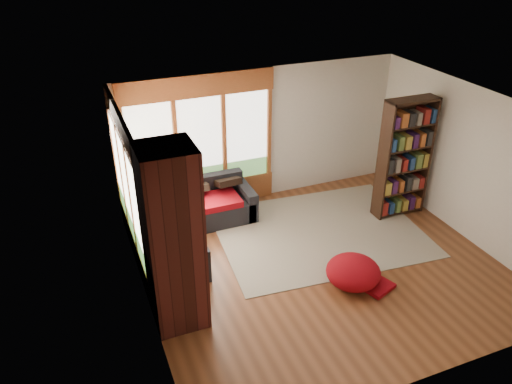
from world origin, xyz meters
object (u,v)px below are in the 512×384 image
object	(u,v)px
brick_chimney	(173,240)
dog_brindle	(156,221)
area_rug	(319,232)
sectional_sofa	(175,221)
pouf	(353,271)
dog_tan	(181,192)
bookshelf	(404,159)

from	to	relation	value
brick_chimney	dog_brindle	distance (m)	1.53
dog_brindle	area_rug	bearing A→B (deg)	-94.61
sectional_sofa	area_rug	bearing A→B (deg)	-14.71
pouf	dog_tan	world-z (taller)	dog_tan
sectional_sofa	pouf	distance (m)	3.18
bookshelf	brick_chimney	bearing A→B (deg)	-164.43
pouf	sectional_sofa	bearing A→B (deg)	133.21
pouf	dog_brindle	distance (m)	3.15
area_rug	dog_brindle	world-z (taller)	dog_brindle
dog_tan	dog_brindle	world-z (taller)	dog_tan
dog_tan	pouf	bearing A→B (deg)	-94.88
bookshelf	pouf	distance (m)	2.61
dog_tan	bookshelf	bearing A→B (deg)	-57.28
sectional_sofa	area_rug	world-z (taller)	sectional_sofa
bookshelf	pouf	xyz separation A→B (m)	(-1.92, -1.53, -0.89)
dog_brindle	sectional_sofa	bearing A→B (deg)	-34.28
area_rug	bookshelf	distance (m)	2.03
area_rug	brick_chimney	bearing A→B (deg)	-157.14
bookshelf	dog_brindle	size ratio (longest dim) A/B	2.72
sectional_sofa	dog_tan	world-z (taller)	dog_tan
dog_tan	dog_brindle	distance (m)	0.90
sectional_sofa	pouf	size ratio (longest dim) A/B	2.66
area_rug	pouf	xyz separation A→B (m)	(-0.23, -1.47, 0.23)
sectional_sofa	dog_brindle	xyz separation A→B (m)	(-0.42, -0.62, 0.46)
bookshelf	dog_tan	xyz separation A→B (m)	(-3.93, 0.85, -0.32)
brick_chimney	bookshelf	distance (m)	4.72
dog_tan	sectional_sofa	bearing A→B (deg)	156.09
sectional_sofa	pouf	world-z (taller)	sectional_sofa
brick_chimney	dog_brindle	xyz separation A→B (m)	(0.03, 1.43, -0.54)
pouf	area_rug	bearing A→B (deg)	81.16
brick_chimney	dog_brindle	size ratio (longest dim) A/B	3.15
area_rug	pouf	world-z (taller)	pouf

